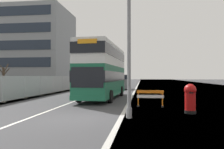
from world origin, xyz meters
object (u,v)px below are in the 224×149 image
double_decker_bus (104,71)px  red_pillar_postbox (190,97)px  roadworks_barrier (150,96)px  car_receding_mid (95,82)px  car_oncoming_near (122,82)px  lamppost_foreground (129,39)px

double_decker_bus → red_pillar_postbox: bearing=-51.2°
roadworks_barrier → double_decker_bus: bearing=128.4°
roadworks_barrier → car_receding_mid: 29.11m
red_pillar_postbox → double_decker_bus: bearing=128.8°
car_oncoming_near → car_receding_mid: car_oncoming_near is taller
lamppost_foreground → car_receding_mid: bearing=104.7°
red_pillar_postbox → roadworks_barrier: 3.30m
lamppost_foreground → roadworks_barrier: size_ratio=4.58×
roadworks_barrier → car_oncoming_near: 20.54m
double_decker_bus → red_pillar_postbox: (6.19, -7.69, -1.68)m
red_pillar_postbox → roadworks_barrier: size_ratio=0.91×
car_oncoming_near → car_receding_mid: size_ratio=0.90×
red_pillar_postbox → car_receding_mid: bearing=111.2°
roadworks_barrier → car_oncoming_near: (-3.68, 20.20, 0.37)m
double_decker_bus → lamppost_foreground: 10.05m
double_decker_bus → red_pillar_postbox: 10.02m
lamppost_foreground → double_decker_bus: bearing=106.9°
double_decker_bus → car_receding_mid: (-5.45, 22.35, -1.61)m
car_receding_mid → car_oncoming_near: bearing=-51.3°
roadworks_barrier → car_receding_mid: size_ratio=0.41×
roadworks_barrier → car_receding_mid: (-9.53, 27.51, 0.26)m
red_pillar_postbox → car_oncoming_near: size_ratio=0.41×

